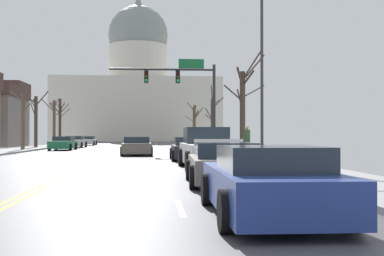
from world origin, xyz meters
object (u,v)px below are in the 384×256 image
sedan_near_01 (189,149)px  pickup_truck_near_02 (208,150)px  sedan_near_00 (137,146)px  sedan_oncoming_00 (63,143)px  signal_gantry (185,86)px  sedan_oncoming_02 (88,141)px  street_lamp_right (255,51)px  sedan_near_04 (268,183)px  bicycle_parked (262,155)px  sedan_oncoming_01 (75,142)px  sedan_near_03 (224,164)px  pedestrian_00 (247,141)px

sedan_near_01 → pickup_truck_near_02: (0.26, -6.75, 0.17)m
sedan_near_00 → sedan_oncoming_00: size_ratio=0.99×
signal_gantry → pickup_truck_near_02: (-0.13, -16.40, -4.29)m
pickup_truck_near_02 → sedan_oncoming_02: (-10.51, 43.88, -0.21)m
street_lamp_right → sedan_near_04: (-2.92, -14.97, -4.84)m
street_lamp_right → bicycle_parked: (0.14, -0.67, -4.94)m
pickup_truck_near_02 → sedan_oncoming_00: (-10.29, 24.82, -0.17)m
sedan_oncoming_00 → sedan_oncoming_01: 8.06m
sedan_oncoming_02 → bicycle_parked: 43.82m
sedan_near_01 → bicycle_parked: size_ratio=2.57×
sedan_near_03 → sedan_oncoming_00: sedan_oncoming_00 is taller
sedan_near_04 → sedan_oncoming_02: (-10.19, 56.08, -0.03)m
signal_gantry → sedan_near_00: signal_gantry is taller
signal_gantry → pedestrian_00: 12.93m
sedan_near_00 → pickup_truck_near_02: (3.35, -13.33, 0.16)m
signal_gantry → sedan_near_03: (-0.40, -23.00, -4.48)m
sedan_oncoming_00 → bicycle_parked: 26.19m
sedan_oncoming_01 → bicycle_parked: bearing=-66.8°
sedan_near_04 → sedan_oncoming_00: size_ratio=1.01×
sedan_near_00 → sedan_near_03: 20.16m
sedan_oncoming_00 → sedan_near_04: bearing=-74.9°
sedan_near_04 → sedan_oncoming_01: (-10.14, 45.08, 0.01)m
sedan_near_01 → pickup_truck_near_02: size_ratio=0.80×
sedan_near_00 → sedan_near_04: size_ratio=0.99×
sedan_near_01 → sedan_near_03: size_ratio=1.05×
signal_gantry → sedan_near_03: size_ratio=1.83×
sedan_near_01 → sedan_oncoming_00: bearing=119.0°
sedan_near_04 → sedan_oncoming_02: 57.00m
sedan_near_03 → sedan_oncoming_02: 51.50m
sedan_oncoming_00 → sedan_near_00: bearing=-58.9°
sedan_near_00 → sedan_near_04: sedan_near_00 is taller
pickup_truck_near_02 → sedan_oncoming_01: size_ratio=1.20×
signal_gantry → street_lamp_right: size_ratio=0.88×
street_lamp_right → pickup_truck_near_02: street_lamp_right is taller
sedan_oncoming_02 → sedan_near_03: bearing=-78.5°
signal_gantry → sedan_near_00: size_ratio=1.72×
pedestrian_00 → bicycle_parked: bearing=-83.2°
sedan_oncoming_01 → sedan_near_04: bearing=-77.3°
sedan_near_03 → pickup_truck_near_02: bearing=87.6°
sedan_near_04 → street_lamp_right: bearing=79.0°
street_lamp_right → sedan_near_00: size_ratio=1.95×
sedan_oncoming_00 → pedestrian_00: pedestrian_00 is taller
street_lamp_right → sedan_oncoming_02: bearing=107.7°
sedan_near_03 → bicycle_parked: sedan_near_03 is taller
pedestrian_00 → signal_gantry: bearing=101.0°
sedan_oncoming_00 → bicycle_parked: size_ratio=2.62×
sedan_near_03 → sedan_oncoming_02: sedan_near_03 is taller
sedan_near_00 → pedestrian_00: size_ratio=2.66×
sedan_near_01 → bicycle_parked: (3.01, -4.64, -0.10)m
bicycle_parked → sedan_near_04: bearing=-102.1°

